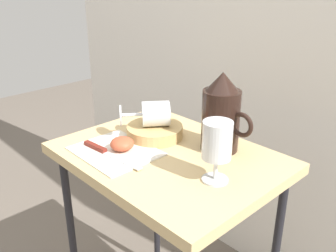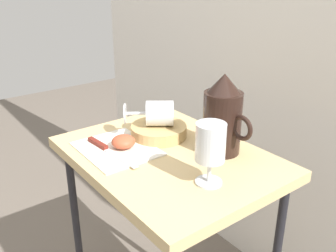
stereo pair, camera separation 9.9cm
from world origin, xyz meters
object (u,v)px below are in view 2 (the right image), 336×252
at_px(table, 168,176).
at_px(wine_glass_tipped_near, 158,113).
at_px(basket_tray, 159,131).
at_px(knife, 105,148).
at_px(apple_half_left, 123,142).
at_px(pitcher, 222,121).
at_px(wine_glass_upright, 210,146).

bearing_deg(table, wine_glass_tipped_near, 156.89).
relative_size(table, basket_tray, 4.24).
bearing_deg(basket_tray, table, -23.20).
distance_m(basket_tray, wine_glass_tipped_near, 0.06).
height_order(table, knife, knife).
bearing_deg(apple_half_left, basket_tray, 94.02).
xyz_separation_m(pitcher, wine_glass_upright, (0.10, -0.14, 0.01)).
bearing_deg(wine_glass_upright, apple_half_left, -166.72).
bearing_deg(basket_tray, pitcher, 22.58).
height_order(basket_tray, wine_glass_upright, wine_glass_upright).
xyz_separation_m(wine_glass_upright, knife, (-0.30, -0.11, -0.09)).
bearing_deg(table, knife, -131.83).
bearing_deg(table, apple_half_left, -138.83).
distance_m(table, knife, 0.19).
distance_m(pitcher, wine_glass_upright, 0.17).
bearing_deg(knife, pitcher, 51.94).
bearing_deg(wine_glass_upright, pitcher, 125.91).
xyz_separation_m(pitcher, wine_glass_tipped_near, (-0.19, -0.08, -0.02)).
relative_size(table, wine_glass_upright, 4.69).
bearing_deg(basket_tray, knife, -94.24).
xyz_separation_m(basket_tray, wine_glass_upright, (0.29, -0.06, 0.08)).
height_order(table, basket_tray, basket_tray).
bearing_deg(knife, apple_half_left, 65.24).
relative_size(basket_tray, wine_glass_upright, 1.11).
relative_size(pitcher, apple_half_left, 3.34).
height_order(wine_glass_upright, wine_glass_tipped_near, wine_glass_upright).
height_order(table, wine_glass_upright, wine_glass_upright).
xyz_separation_m(table, knife, (-0.12, -0.13, 0.08)).
distance_m(table, pitcher, 0.22).
bearing_deg(wine_glass_tipped_near, wine_glass_upright, -12.49).
xyz_separation_m(wine_glass_tipped_near, knife, (-0.01, -0.18, -0.06)).
bearing_deg(basket_tray, wine_glass_tipped_near, 159.46).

